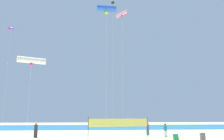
# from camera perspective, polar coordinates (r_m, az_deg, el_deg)

# --- Properties ---
(ocean_band) EXTENTS (120.00, 20.00, 0.01)m
(ocean_band) POSITION_cam_1_polar(r_m,az_deg,el_deg) (50.08, -4.23, -14.10)
(ocean_band) COLOR #1E6B99
(ocean_band) RESTS_ON ground
(beachgoer_charcoal_shirt) EXTENTS (0.40, 0.40, 1.77)m
(beachgoer_charcoal_shirt) POSITION_cam_1_polar(r_m,az_deg,el_deg) (28.92, -18.61, -13.95)
(beachgoer_charcoal_shirt) COLOR #2D2D33
(beachgoer_charcoal_shirt) RESTS_ON ground
(beachgoer_plum_shirt) EXTENTS (0.37, 0.37, 1.64)m
(beachgoer_plum_shirt) POSITION_cam_1_polar(r_m,az_deg,el_deg) (31.02, 8.98, -14.28)
(beachgoer_plum_shirt) COLOR #19727A
(beachgoer_plum_shirt) RESTS_ON ground
(beachgoer_teal_shirt) EXTENTS (0.37, 0.37, 1.60)m
(beachgoer_teal_shirt) POSITION_cam_1_polar(r_m,az_deg,el_deg) (28.92, 13.26, -14.41)
(beachgoer_teal_shirt) COLOR white
(beachgoer_teal_shirt) RESTS_ON ground
(folding_beach_chair) EXTENTS (0.52, 0.65, 0.89)m
(folding_beach_chair) POSITION_cam_1_polar(r_m,az_deg,el_deg) (22.41, 15.92, -16.35)
(folding_beach_chair) COLOR #1E8C4C
(folding_beach_chair) RESTS_ON ground
(trash_barrel) EXTENTS (0.53, 0.53, 0.95)m
(trash_barrel) POSITION_cam_1_polar(r_m,az_deg,el_deg) (24.02, 21.87, -15.58)
(trash_barrel) COLOR #595960
(trash_barrel) RESTS_ON ground
(volleyball_net) EXTENTS (7.05, 1.77, 2.40)m
(volleyball_net) POSITION_cam_1_polar(r_m,az_deg,el_deg) (26.62, 1.78, -13.34)
(volleyball_net) COLOR #4C4C51
(volleyball_net) RESTS_ON ground
(kite_black_diamond) EXTENTS (0.52, 0.52, 16.84)m
(kite_black_diamond) POSITION_cam_1_polar(r_m,az_deg,el_deg) (29.67, 0.18, 14.64)
(kite_black_diamond) COLOR silver
(kite_black_diamond) RESTS_ON ground
(kite_violet_inflatable) EXTENTS (1.38, 1.06, 16.46)m
(kite_violet_inflatable) POSITION_cam_1_polar(r_m,az_deg,el_deg) (40.00, -24.13, 9.43)
(kite_violet_inflatable) COLOR silver
(kite_violet_inflatable) RESTS_ON ground
(kite_white_tube) EXTENTS (2.36, 1.39, 7.49)m
(kite_white_tube) POSITION_cam_1_polar(r_m,az_deg,el_deg) (20.63, -19.59, 2.25)
(kite_white_tube) COLOR silver
(kite_white_tube) RESTS_ON ground
(kite_pink_tube) EXTENTS (1.70, 2.12, 17.46)m
(kite_pink_tube) POSITION_cam_1_polar(r_m,az_deg,el_deg) (34.41, 2.53, 13.84)
(kite_pink_tube) COLOR silver
(kite_pink_tube) RESTS_ON ground
(kite_blue_tube) EXTENTS (1.96, 0.75, 13.52)m
(kite_blue_tube) POSITION_cam_1_polar(r_m,az_deg,el_deg) (23.74, -1.40, 15.13)
(kite_blue_tube) COLOR silver
(kite_blue_tube) RESTS_ON ground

